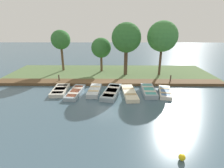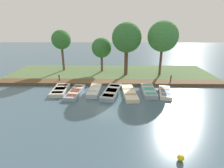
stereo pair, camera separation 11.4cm
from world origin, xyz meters
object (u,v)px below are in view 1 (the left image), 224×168
(mooring_post_near, at_px, (59,79))
(buoy, at_px, (182,157))
(mooring_post_far, at_px, (170,79))
(park_tree_left, at_px, (101,48))
(rowboat_3, at_px, (112,92))
(park_tree_right, at_px, (162,37))
(park_tree_center, at_px, (126,38))
(rowboat_2, at_px, (94,91))
(rowboat_5, at_px, (149,91))
(rowboat_1, at_px, (75,92))
(rowboat_0, at_px, (60,90))
(rowboat_4, at_px, (129,93))
(rowboat_6, at_px, (165,92))
(park_tree_far_left, at_px, (61,40))

(mooring_post_near, distance_m, buoy, 13.74)
(mooring_post_far, xyz_separation_m, park_tree_left, (-4.23, -7.32, 2.56))
(rowboat_3, xyz_separation_m, mooring_post_near, (-2.84, -5.43, 0.27))
(mooring_post_far, relative_size, park_tree_right, 0.15)
(mooring_post_near, distance_m, park_tree_left, 6.41)
(buoy, distance_m, park_tree_center, 14.15)
(rowboat_2, height_order, rowboat_5, rowboat_2)
(rowboat_1, xyz_separation_m, park_tree_right, (-5.55, 8.66, 4.31))
(rowboat_1, xyz_separation_m, rowboat_3, (-0.01, 3.18, 0.03))
(rowboat_5, bearing_deg, rowboat_2, -88.14)
(rowboat_0, xyz_separation_m, rowboat_4, (0.57, 6.19, -0.00))
(rowboat_6, bearing_deg, rowboat_3, -78.02)
(rowboat_2, relative_size, park_tree_right, 0.46)
(rowboat_5, xyz_separation_m, rowboat_6, (0.26, 1.37, -0.03))
(rowboat_6, distance_m, park_tree_left, 9.69)
(rowboat_1, relative_size, rowboat_3, 0.90)
(rowboat_6, bearing_deg, rowboat_5, -89.32)
(rowboat_1, relative_size, rowboat_5, 1.09)
(buoy, height_order, park_tree_far_left, park_tree_far_left)
(mooring_post_near, bearing_deg, rowboat_3, 62.39)
(rowboat_5, bearing_deg, rowboat_4, -73.60)
(rowboat_0, distance_m, buoy, 11.39)
(rowboat_5, xyz_separation_m, mooring_post_near, (-2.54, -8.74, 0.27))
(rowboat_1, height_order, rowboat_3, rowboat_3)
(mooring_post_near, relative_size, buoy, 2.94)
(rowboat_0, distance_m, park_tree_right, 12.14)
(rowboat_1, distance_m, park_tree_right, 11.16)
(mooring_post_near, bearing_deg, park_tree_left, 135.98)
(rowboat_1, distance_m, park_tree_center, 8.47)
(buoy, bearing_deg, rowboat_1, -140.04)
(buoy, height_order, park_tree_right, park_tree_right)
(buoy, bearing_deg, park_tree_center, -172.59)
(rowboat_5, distance_m, park_tree_center, 6.97)
(rowboat_5, bearing_deg, mooring_post_near, -104.60)
(rowboat_3, bearing_deg, rowboat_6, 102.66)
(rowboat_1, distance_m, park_tree_far_left, 8.90)
(rowboat_1, relative_size, park_tree_center, 0.56)
(rowboat_1, relative_size, mooring_post_far, 3.72)
(mooring_post_far, distance_m, park_tree_left, 8.83)
(mooring_post_near, height_order, park_tree_center, park_tree_center)
(park_tree_far_left, height_order, park_tree_center, park_tree_center)
(rowboat_5, height_order, park_tree_right, park_tree_right)
(rowboat_4, bearing_deg, park_tree_right, 140.52)
(rowboat_4, bearing_deg, park_tree_center, 175.00)
(rowboat_6, distance_m, buoy, 7.92)
(rowboat_4, xyz_separation_m, mooring_post_far, (-3.00, 4.42, 0.29))
(rowboat_4, bearing_deg, mooring_post_far, 119.27)
(rowboat_4, distance_m, mooring_post_far, 5.35)
(mooring_post_near, distance_m, park_tree_right, 11.94)
(mooring_post_near, relative_size, park_tree_right, 0.15)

